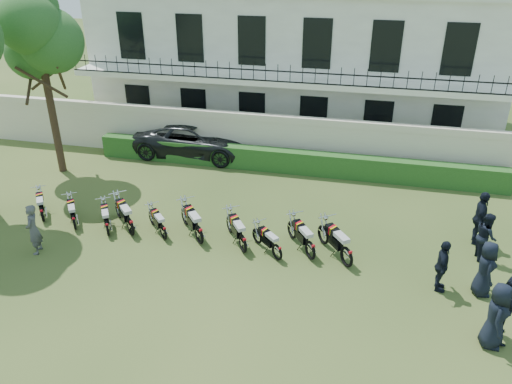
% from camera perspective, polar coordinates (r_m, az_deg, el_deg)
% --- Properties ---
extents(ground, '(100.00, 100.00, 0.00)m').
position_cam_1_polar(ground, '(16.29, -3.68, -7.57)').
color(ground, '#2E471C').
rests_on(ground, ground).
extents(perimeter_wall, '(30.00, 0.35, 2.30)m').
position_cam_1_polar(perimeter_wall, '(22.69, 2.05, 6.05)').
color(perimeter_wall, beige).
rests_on(perimeter_wall, ground).
extents(hedge, '(18.00, 0.60, 1.00)m').
position_cam_1_polar(hedge, '(22.05, 4.15, 3.49)').
color(hedge, '#1F4418').
rests_on(hedge, ground).
extents(building, '(20.40, 9.60, 7.40)m').
position_cam_1_polar(building, '(27.65, 4.68, 15.23)').
color(building, white).
rests_on(building, ground).
extents(tree_west_near, '(3.40, 3.20, 7.90)m').
position_cam_1_polar(tree_west_near, '(22.35, -23.63, 16.17)').
color(tree_west_near, '#473323').
rests_on(tree_west_near, ground).
extents(motorcycle_0, '(1.10, 1.46, 0.95)m').
position_cam_1_polar(motorcycle_0, '(19.63, -23.30, -2.04)').
color(motorcycle_0, black).
rests_on(motorcycle_0, ground).
extents(motorcycle_1, '(1.07, 1.45, 0.94)m').
position_cam_1_polar(motorcycle_1, '(18.70, -20.13, -2.91)').
color(motorcycle_1, black).
rests_on(motorcycle_1, ground).
extents(motorcycle_2, '(0.99, 1.52, 0.95)m').
position_cam_1_polar(motorcycle_2, '(17.96, -16.68, -3.60)').
color(motorcycle_2, black).
rests_on(motorcycle_2, ground).
extents(motorcycle_3, '(1.49, 1.56, 1.12)m').
position_cam_1_polar(motorcycle_3, '(17.72, -14.20, -3.40)').
color(motorcycle_3, black).
rests_on(motorcycle_3, ground).
extents(motorcycle_4, '(1.23, 1.29, 0.93)m').
position_cam_1_polar(motorcycle_4, '(17.29, -10.57, -4.14)').
color(motorcycle_4, black).
rests_on(motorcycle_4, ground).
extents(motorcycle_5, '(1.42, 1.68, 1.14)m').
position_cam_1_polar(motorcycle_5, '(16.81, -6.53, -4.39)').
color(motorcycle_5, black).
rests_on(motorcycle_5, ground).
extents(motorcycle_6, '(1.19, 1.69, 1.08)m').
position_cam_1_polar(motorcycle_6, '(16.28, -1.52, -5.45)').
color(motorcycle_6, black).
rests_on(motorcycle_6, ground).
extents(motorcycle_7, '(1.30, 1.26, 0.94)m').
position_cam_1_polar(motorcycle_7, '(15.96, 2.43, -6.47)').
color(motorcycle_7, black).
rests_on(motorcycle_7, ground).
extents(motorcycle_8, '(1.22, 1.68, 1.08)m').
position_cam_1_polar(motorcycle_8, '(16.04, 6.25, -6.16)').
color(motorcycle_8, black).
rests_on(motorcycle_8, ground).
extents(motorcycle_9, '(1.33, 1.76, 1.15)m').
position_cam_1_polar(motorcycle_9, '(15.84, 10.36, -6.80)').
color(motorcycle_9, black).
rests_on(motorcycle_9, ground).
extents(suv, '(5.65, 2.61, 1.57)m').
position_cam_1_polar(suv, '(23.90, -6.99, 5.97)').
color(suv, black).
rests_on(suv, ground).
extents(inspector, '(0.58, 0.72, 1.72)m').
position_cam_1_polar(inspector, '(17.64, -24.11, -3.93)').
color(inspector, '#55555A').
rests_on(inspector, ground).
extents(officer_0, '(0.70, 0.97, 1.83)m').
position_cam_1_polar(officer_0, '(13.97, 25.78, -12.59)').
color(officer_0, black).
rests_on(officer_0, ground).
extents(officer_1, '(0.89, 1.04, 1.86)m').
position_cam_1_polar(officer_1, '(14.34, 26.98, -11.74)').
color(officer_1, black).
rests_on(officer_1, ground).
extents(officer_2, '(0.48, 0.99, 1.64)m').
position_cam_1_polar(officer_2, '(15.43, 20.48, -7.93)').
color(officer_2, black).
rests_on(officer_2, ground).
extents(officer_3, '(0.62, 0.88, 1.71)m').
position_cam_1_polar(officer_3, '(15.72, 24.75, -7.96)').
color(officer_3, black).
rests_on(officer_3, ground).
extents(officer_4, '(0.68, 0.84, 1.61)m').
position_cam_1_polar(officer_4, '(17.47, 24.79, -4.60)').
color(officer_4, black).
rests_on(officer_4, ground).
extents(officer_5, '(0.63, 1.17, 1.90)m').
position_cam_1_polar(officer_5, '(18.15, 24.23, -2.75)').
color(officer_5, black).
rests_on(officer_5, ground).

